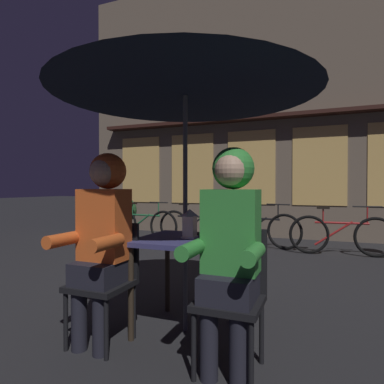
{
  "coord_description": "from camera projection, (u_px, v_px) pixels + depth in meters",
  "views": [
    {
      "loc": [
        1.0,
        -2.38,
        1.14
      ],
      "look_at": [
        0.0,
        0.15,
        1.1
      ],
      "focal_mm": 30.34,
      "sensor_mm": 36.0,
      "label": 1
    }
  ],
  "objects": [
    {
      "name": "ground_plane",
      "position": [
        185.0,
        330.0,
        2.59
      ],
      "size": [
        60.0,
        60.0,
        0.0
      ],
      "primitive_type": "plane",
      "color": "#232326"
    },
    {
      "name": "cafe_table",
      "position": [
        185.0,
        250.0,
        2.58
      ],
      "size": [
        0.72,
        0.72,
        0.74
      ],
      "color": "navy",
      "rests_on": "ground_plane"
    },
    {
      "name": "patio_umbrella",
      "position": [
        185.0,
        72.0,
        2.56
      ],
      "size": [
        2.1,
        2.1,
        2.31
      ],
      "color": "#4C4C51",
      "rests_on": "ground_plane"
    },
    {
      "name": "lantern",
      "position": [
        190.0,
        223.0,
        2.56
      ],
      "size": [
        0.11,
        0.11,
        0.23
      ],
      "color": "white",
      "rests_on": "cafe_table"
    },
    {
      "name": "chair_left",
      "position": [
        107.0,
        275.0,
        2.42
      ],
      "size": [
        0.4,
        0.4,
        0.87
      ],
      "color": "black",
      "rests_on": "ground_plane"
    },
    {
      "name": "chair_right",
      "position": [
        232.0,
        290.0,
        2.07
      ],
      "size": [
        0.4,
        0.4,
        0.87
      ],
      "color": "black",
      "rests_on": "ground_plane"
    },
    {
      "name": "person_left_hooded",
      "position": [
        102.0,
        228.0,
        2.36
      ],
      "size": [
        0.45,
        0.56,
        1.4
      ],
      "color": "black",
      "rests_on": "ground_plane"
    },
    {
      "name": "person_right_hooded",
      "position": [
        230.0,
        235.0,
        2.01
      ],
      "size": [
        0.45,
        0.56,
        1.4
      ],
      "color": "black",
      "rests_on": "ground_plane"
    },
    {
      "name": "shopfront_building",
      "position": [
        285.0,
        103.0,
        7.47
      ],
      "size": [
        10.0,
        0.93,
        6.2
      ],
      "color": "#6B5B4C",
      "rests_on": "ground_plane"
    },
    {
      "name": "bicycle_nearest",
      "position": [
        143.0,
        224.0,
        6.94
      ],
      "size": [
        1.68,
        0.2,
        0.84
      ],
      "color": "black",
      "rests_on": "ground_plane"
    },
    {
      "name": "bicycle_second",
      "position": [
        196.0,
        226.0,
        6.59
      ],
      "size": [
        1.68,
        0.08,
        0.84
      ],
      "color": "black",
      "rests_on": "ground_plane"
    },
    {
      "name": "bicycle_third",
      "position": [
        258.0,
        229.0,
        6.2
      ],
      "size": [
        1.66,
        0.39,
        0.84
      ],
      "color": "black",
      "rests_on": "ground_plane"
    },
    {
      "name": "bicycle_fourth",
      "position": [
        341.0,
        235.0,
        5.42
      ],
      "size": [
        1.68,
        0.17,
        0.84
      ],
      "color": "black",
      "rests_on": "ground_plane"
    },
    {
      "name": "book",
      "position": [
        209.0,
        234.0,
        2.69
      ],
      "size": [
        0.23,
        0.19,
        0.02
      ],
      "primitive_type": "cube",
      "rotation": [
        0.0,
        0.0,
        -0.31
      ],
      "color": "black",
      "rests_on": "cafe_table"
    },
    {
      "name": "potted_plant",
      "position": [
        123.0,
        213.0,
        7.39
      ],
      "size": [
        0.6,
        0.6,
        0.92
      ],
      "color": "brown",
      "rests_on": "ground_plane"
    }
  ]
}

